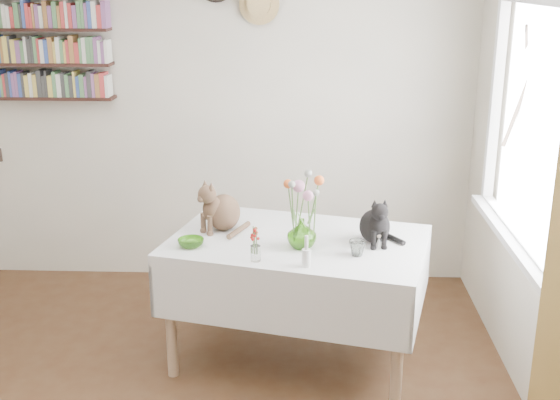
{
  "coord_description": "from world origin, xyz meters",
  "views": [
    {
      "loc": [
        0.8,
        -2.81,
        2.24
      ],
      "look_at": [
        0.65,
        0.89,
        1.05
      ],
      "focal_mm": 45.0,
      "sensor_mm": 36.0,
      "label": 1
    }
  ],
  "objects_px": {
    "dining_table": "(298,270)",
    "flower_vase": "(302,233)",
    "black_cat": "(375,218)",
    "tabby_cat": "(224,203)",
    "bookshelf_unit": "(39,35)"
  },
  "relations": [
    {
      "from": "flower_vase",
      "to": "bookshelf_unit",
      "type": "xyz_separation_m",
      "value": [
        -1.87,
        1.3,
        0.98
      ]
    },
    {
      "from": "dining_table",
      "to": "bookshelf_unit",
      "type": "height_order",
      "value": "bookshelf_unit"
    },
    {
      "from": "dining_table",
      "to": "flower_vase",
      "type": "distance_m",
      "value": 0.31
    },
    {
      "from": "black_cat",
      "to": "flower_vase",
      "type": "relative_size",
      "value": 1.69
    },
    {
      "from": "flower_vase",
      "to": "black_cat",
      "type": "bearing_deg",
      "value": 15.64
    },
    {
      "from": "dining_table",
      "to": "tabby_cat",
      "type": "relative_size",
      "value": 5.04
    },
    {
      "from": "dining_table",
      "to": "black_cat",
      "type": "relative_size",
      "value": 5.67
    },
    {
      "from": "black_cat",
      "to": "tabby_cat",
      "type": "bearing_deg",
      "value": 160.55
    },
    {
      "from": "black_cat",
      "to": "bookshelf_unit",
      "type": "height_order",
      "value": "bookshelf_unit"
    },
    {
      "from": "black_cat",
      "to": "flower_vase",
      "type": "xyz_separation_m",
      "value": [
        -0.41,
        -0.12,
        -0.06
      ]
    },
    {
      "from": "dining_table",
      "to": "flower_vase",
      "type": "bearing_deg",
      "value": -79.74
    },
    {
      "from": "black_cat",
      "to": "bookshelf_unit",
      "type": "bearing_deg",
      "value": 144.63
    },
    {
      "from": "tabby_cat",
      "to": "bookshelf_unit",
      "type": "height_order",
      "value": "bookshelf_unit"
    },
    {
      "from": "tabby_cat",
      "to": "black_cat",
      "type": "bearing_deg",
      "value": 35.35
    },
    {
      "from": "black_cat",
      "to": "bookshelf_unit",
      "type": "xyz_separation_m",
      "value": [
        -2.29,
        1.18,
        0.92
      ]
    }
  ]
}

